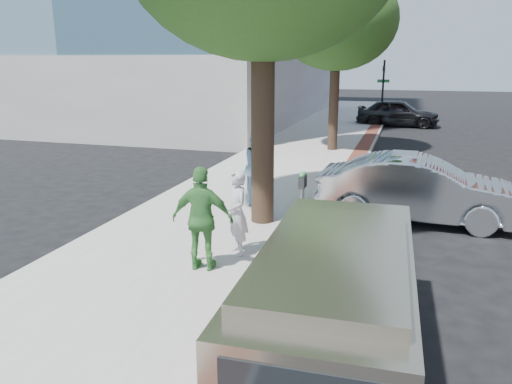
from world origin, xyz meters
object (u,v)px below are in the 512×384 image
at_px(parking_meter, 302,192).
at_px(person_green, 203,219).
at_px(person_officer, 259,167).
at_px(bg_car, 398,113).
at_px(sedan_silver, 419,189).
at_px(van, 336,294).
at_px(person_gray, 237,213).

bearing_deg(parking_meter, person_green, -126.10).
xyz_separation_m(person_officer, bg_car, (2.97, 18.50, -0.32)).
bearing_deg(sedan_silver, person_officer, 93.46).
xyz_separation_m(person_green, van, (2.63, -1.94, -0.15)).
bearing_deg(parking_meter, person_gray, -134.84).
bearing_deg(person_gray, person_officer, 154.02).
height_order(person_officer, van, person_officer).
relative_size(person_green, van, 0.40).
bearing_deg(bg_car, van, -178.50).
height_order(person_green, sedan_silver, person_green).
bearing_deg(person_gray, person_green, -58.42).
height_order(sedan_silver, van, van).
height_order(person_gray, van, person_gray).
distance_m(parking_meter, person_gray, 1.49).
height_order(person_officer, sedan_silver, person_officer).
height_order(parking_meter, person_officer, person_officer).
xyz_separation_m(person_gray, van, (2.28, -2.79, -0.03)).
distance_m(parking_meter, person_officer, 3.03).
relative_size(person_officer, person_green, 1.03).
relative_size(person_green, sedan_silver, 0.39).
relative_size(parking_meter, sedan_silver, 0.31).
xyz_separation_m(person_gray, person_green, (-0.35, -0.86, 0.11)).
xyz_separation_m(parking_meter, van, (1.24, -3.84, -0.26)).
bearing_deg(person_green, person_gray, -118.49).
bearing_deg(bg_car, parking_meter, 178.10).
height_order(person_officer, person_green, person_officer).
height_order(person_gray, sedan_silver, person_gray).
xyz_separation_m(parking_meter, person_gray, (-1.04, -1.04, -0.23)).
bearing_deg(van, person_green, 141.73).
relative_size(person_officer, bg_car, 0.41).
distance_m(sedan_silver, bg_car, 18.42).
xyz_separation_m(bg_car, van, (-0.05, -24.85, 0.15)).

